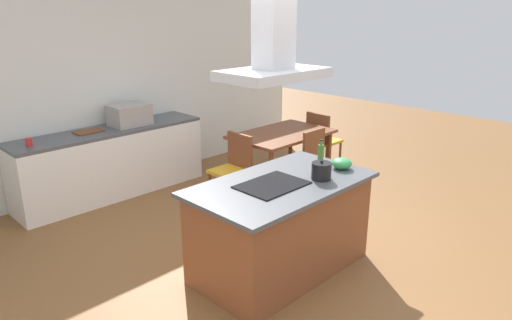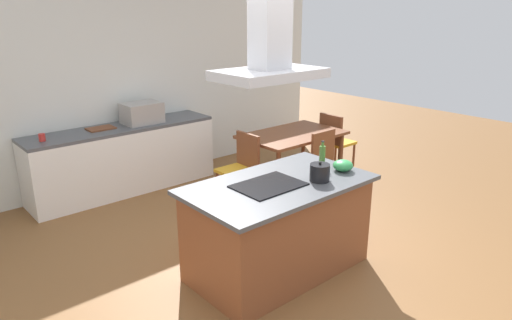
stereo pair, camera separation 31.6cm
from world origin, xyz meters
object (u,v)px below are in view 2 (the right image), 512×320
object	(u,v)px
cutting_board	(101,128)
dining_table	(292,139)
mixing_bowl	(343,165)
coffee_mug_red	(42,137)
tea_kettle	(320,172)
countertop_microwave	(142,113)
cooktop	(269,185)
chair_at_right_end	(335,138)
chair_at_left_end	(242,164)
chair_facing_island	(329,161)
range_hood	(270,48)
olive_oil_bottle	(322,156)

from	to	relation	value
cutting_board	dining_table	world-z (taller)	cutting_board
mixing_bowl	coffee_mug_red	distance (m)	3.54
tea_kettle	countertop_microwave	bearing A→B (deg)	92.82
cooktop	dining_table	world-z (taller)	cooktop
cooktop	chair_at_right_end	xyz separation A→B (m)	(2.77, 1.53, -0.40)
tea_kettle	dining_table	bearing A→B (deg)	50.92
tea_kettle	chair_at_left_end	bearing A→B (deg)	73.97
chair_facing_island	range_hood	bearing A→B (deg)	-154.96
chair_facing_island	coffee_mug_red	bearing A→B (deg)	145.90
olive_oil_bottle	cooktop	bearing A→B (deg)	-176.45
cooktop	dining_table	bearing A→B (deg)	39.54
countertop_microwave	dining_table	distance (m)	2.10
dining_table	chair_at_right_end	world-z (taller)	chair_at_right_end
mixing_bowl	cutting_board	distance (m)	3.30
cooktop	chair_at_right_end	world-z (taller)	cooktop
mixing_bowl	tea_kettle	bearing A→B (deg)	-174.72
mixing_bowl	chair_facing_island	size ratio (longest dim) A/B	0.22
olive_oil_bottle	chair_at_right_end	size ratio (longest dim) A/B	0.30
mixing_bowl	coffee_mug_red	size ratio (longest dim) A/B	2.19
countertop_microwave	range_hood	size ratio (longest dim) A/B	0.56
olive_oil_bottle	chair_facing_island	size ratio (longest dim) A/B	0.30
tea_kettle	countertop_microwave	xyz separation A→B (m)	(-0.15, 3.09, 0.06)
coffee_mug_red	chair_at_right_end	bearing A→B (deg)	-18.81
tea_kettle	coffee_mug_red	world-z (taller)	tea_kettle
mixing_bowl	chair_at_right_end	bearing A→B (deg)	41.15
tea_kettle	range_hood	bearing A→B (deg)	154.42
coffee_mug_red	chair_at_left_end	world-z (taller)	coffee_mug_red
countertop_microwave	dining_table	world-z (taller)	countertop_microwave
coffee_mug_red	countertop_microwave	bearing A→B (deg)	1.99
olive_oil_bottle	cutting_board	distance (m)	3.07
tea_kettle	olive_oil_bottle	bearing A→B (deg)	38.48
cooktop	coffee_mug_red	xyz separation A→B (m)	(-1.05, 2.83, 0.04)
cooktop	tea_kettle	bearing A→B (deg)	-25.58
countertop_microwave	coffee_mug_red	distance (m)	1.34
countertop_microwave	chair_at_right_end	xyz separation A→B (m)	(2.48, -1.35, -0.53)
range_hood	countertop_microwave	bearing A→B (deg)	84.27
cooktop	coffee_mug_red	world-z (taller)	coffee_mug_red
olive_oil_bottle	coffee_mug_red	size ratio (longest dim) A/B	2.92
cooktop	mixing_bowl	bearing A→B (deg)	-12.17
chair_at_right_end	chair_facing_island	distance (m)	1.13
chair_at_left_end	chair_facing_island	size ratio (longest dim) A/B	1.00
cooktop	dining_table	size ratio (longest dim) A/B	0.43
tea_kettle	range_hood	xyz separation A→B (m)	(-0.44, 0.21, 1.12)
olive_oil_bottle	chair_facing_island	bearing A→B (deg)	36.93
tea_kettle	chair_at_left_end	xyz separation A→B (m)	(0.50, 1.74, -0.47)
cutting_board	range_hood	size ratio (longest dim) A/B	0.38
coffee_mug_red	range_hood	size ratio (longest dim) A/B	0.10
mixing_bowl	dining_table	world-z (taller)	mixing_bowl
mixing_bowl	cutting_board	world-z (taller)	mixing_bowl
dining_table	chair_at_right_end	xyz separation A→B (m)	(0.92, -0.00, -0.16)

